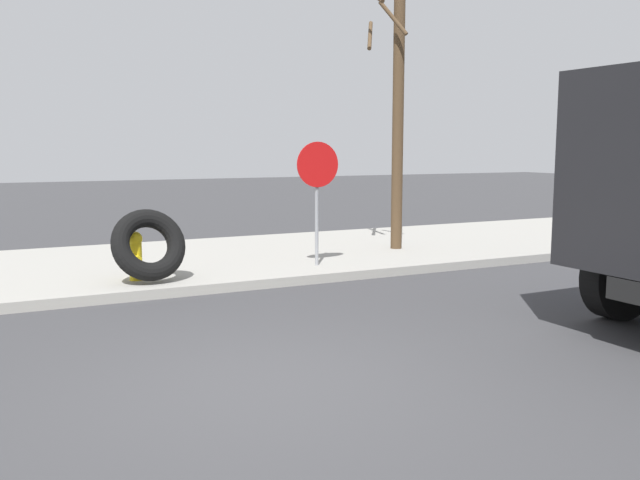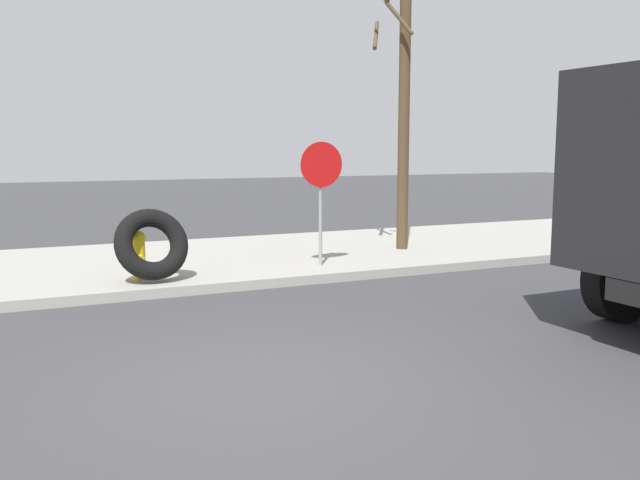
# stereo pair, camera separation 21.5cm
# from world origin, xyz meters

# --- Properties ---
(ground_plane) EXTENTS (80.00, 80.00, 0.00)m
(ground_plane) POSITION_xyz_m (0.00, 0.00, 0.00)
(ground_plane) COLOR #38383A
(sidewalk_curb) EXTENTS (36.00, 5.00, 0.15)m
(sidewalk_curb) POSITION_xyz_m (0.00, 6.50, 0.07)
(sidewalk_curb) COLOR #99968E
(sidewalk_curb) RESTS_ON ground
(fire_hydrant) EXTENTS (0.22, 0.50, 0.74)m
(fire_hydrant) POSITION_xyz_m (-0.28, 4.81, 0.55)
(fire_hydrant) COLOR yellow
(fire_hydrant) RESTS_ON sidewalk_curb
(loose_tire) EXTENTS (1.17, 0.80, 1.13)m
(loose_tire) POSITION_xyz_m (-0.13, 4.57, 0.71)
(loose_tire) COLOR black
(loose_tire) RESTS_ON sidewalk_curb
(stop_sign) EXTENTS (0.76, 0.08, 2.09)m
(stop_sign) POSITION_xyz_m (2.75, 4.76, 1.60)
(stop_sign) COLOR gray
(stop_sign) RESTS_ON sidewalk_curb
(bare_tree) EXTENTS (0.92, 1.41, 5.86)m
(bare_tree) POSITION_xyz_m (5.00, 5.87, 3.19)
(bare_tree) COLOR #4C3823
(bare_tree) RESTS_ON sidewalk_curb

